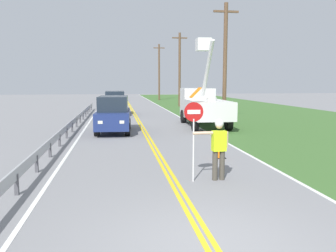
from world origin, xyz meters
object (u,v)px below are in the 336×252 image
at_px(utility_bucket_truck, 203,104).
at_px(utility_pole_near, 225,61).
at_px(stop_sign_paddle, 194,124).
at_px(oncoming_suv_second, 115,103).
at_px(traffic_cone_lead, 220,149).
at_px(oncoming_suv_nearest, 114,114).
at_px(utility_pole_mid, 180,68).
at_px(flagger_worker, 219,145).
at_px(utility_pole_far, 159,71).

height_order(utility_bucket_truck, utility_pole_near, utility_pole_near).
xyz_separation_m(stop_sign_paddle, oncoming_suv_second, (-2.31, 21.68, -0.65)).
distance_m(utility_bucket_truck, traffic_cone_lead, 10.07).
bearing_deg(oncoming_suv_nearest, oncoming_suv_second, 89.68).
xyz_separation_m(oncoming_suv_nearest, traffic_cone_lead, (4.08, -7.60, -0.72)).
height_order(stop_sign_paddle, utility_pole_mid, utility_pole_mid).
bearing_deg(utility_pole_mid, oncoming_suv_second, -128.29).
xyz_separation_m(flagger_worker, utility_pole_mid, (4.57, 31.31, 3.48)).
relative_size(stop_sign_paddle, utility_pole_near, 0.28).
bearing_deg(utility_bucket_truck, stop_sign_paddle, -105.41).
xyz_separation_m(utility_bucket_truck, utility_pole_near, (1.92, 1.43, 2.94)).
bearing_deg(utility_pole_mid, utility_bucket_truck, -95.56).
distance_m(stop_sign_paddle, traffic_cone_lead, 3.67).
height_order(stop_sign_paddle, oncoming_suv_nearest, stop_sign_paddle).
height_order(oncoming_suv_second, traffic_cone_lead, oncoming_suv_second).
xyz_separation_m(flagger_worker, oncoming_suv_second, (-3.08, 21.63, 0.01)).
relative_size(stop_sign_paddle, utility_pole_mid, 0.27).
height_order(utility_pole_near, utility_pole_mid, utility_pole_mid).
relative_size(flagger_worker, utility_pole_far, 0.20).
bearing_deg(stop_sign_paddle, flagger_worker, 3.61).
distance_m(utility_bucket_truck, utility_pole_mid, 18.91).
distance_m(stop_sign_paddle, utility_pole_near, 15.46).
relative_size(oncoming_suv_second, traffic_cone_lead, 6.61).
bearing_deg(flagger_worker, oncoming_suv_nearest, 106.65).
bearing_deg(traffic_cone_lead, utility_pole_mid, 82.73).
xyz_separation_m(utility_bucket_truck, oncoming_suv_nearest, (-5.90, -2.25, -0.36)).
xyz_separation_m(utility_pole_near, traffic_cone_lead, (-3.74, -11.27, -4.03)).
xyz_separation_m(stop_sign_paddle, oncoming_suv_nearest, (-2.37, 10.54, -0.65)).
xyz_separation_m(flagger_worker, traffic_cone_lead, (0.94, 2.90, -0.71)).
relative_size(stop_sign_paddle, oncoming_suv_second, 0.50).
xyz_separation_m(stop_sign_paddle, utility_pole_far, (4.73, 46.45, 2.96)).
distance_m(oncoming_suv_nearest, traffic_cone_lead, 8.65).
bearing_deg(utility_pole_near, stop_sign_paddle, -110.97).
height_order(flagger_worker, utility_pole_far, utility_pole_far).
xyz_separation_m(oncoming_suv_nearest, utility_pole_near, (7.82, 3.68, 3.30)).
distance_m(flagger_worker, utility_pole_near, 15.29).
bearing_deg(oncoming_suv_nearest, traffic_cone_lead, -61.77).
xyz_separation_m(flagger_worker, stop_sign_paddle, (-0.77, -0.05, 0.66)).
bearing_deg(stop_sign_paddle, oncoming_suv_second, 96.08).
bearing_deg(utility_bucket_truck, flagger_worker, -102.21).
relative_size(stop_sign_paddle, traffic_cone_lead, 3.33).
bearing_deg(flagger_worker, utility_pole_mid, 81.70).
bearing_deg(utility_pole_far, oncoming_suv_second, -105.86).
xyz_separation_m(flagger_worker, utility_pole_near, (4.68, 14.17, 3.32)).
height_order(stop_sign_paddle, utility_pole_far, utility_pole_far).
distance_m(utility_bucket_truck, oncoming_suv_nearest, 6.32).
distance_m(stop_sign_paddle, utility_pole_far, 46.78).
xyz_separation_m(flagger_worker, oncoming_suv_nearest, (-3.14, 10.50, 0.01)).
bearing_deg(utility_pole_near, flagger_worker, -108.28).
bearing_deg(oncoming_suv_second, traffic_cone_lead, -77.90).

